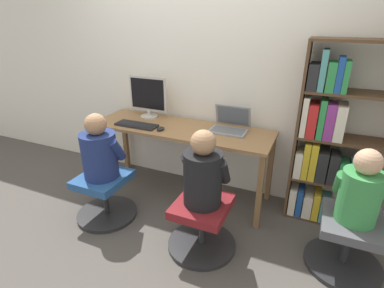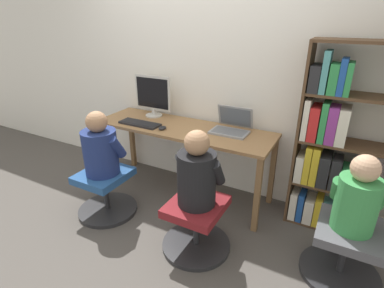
{
  "view_description": "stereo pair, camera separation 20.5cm",
  "coord_description": "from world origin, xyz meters",
  "px_view_note": "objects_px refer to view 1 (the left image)",
  "views": [
    {
      "loc": [
        1.26,
        -2.27,
        1.82
      ],
      "look_at": [
        0.21,
        0.11,
        0.69
      ],
      "focal_mm": 28.0,
      "sensor_mm": 36.0,
      "label": 1
    },
    {
      "loc": [
        1.45,
        -2.18,
        1.82
      ],
      "look_at": [
        0.21,
        0.11,
        0.69
      ],
      "focal_mm": 28.0,
      "sensor_mm": 36.0,
      "label": 2
    }
  ],
  "objects_px": {
    "office_chair_left": "(105,195)",
    "person_at_laptop": "(203,173)",
    "keyboard": "(137,125)",
    "person_near_shelf": "(361,191)",
    "person_at_monitor": "(99,151)",
    "laptop": "(230,126)",
    "office_chair_side": "(347,242)",
    "office_chair_right": "(202,224)",
    "bookshelf": "(334,146)",
    "desktop_monitor": "(148,97)"
  },
  "relations": [
    {
      "from": "office_chair_left",
      "to": "person_at_laptop",
      "type": "relative_size",
      "value": 0.93
    },
    {
      "from": "keyboard",
      "to": "person_near_shelf",
      "type": "distance_m",
      "value": 2.07
    },
    {
      "from": "office_chair_left",
      "to": "person_at_monitor",
      "type": "height_order",
      "value": "person_at_monitor"
    },
    {
      "from": "laptop",
      "to": "office_chair_side",
      "type": "xyz_separation_m",
      "value": [
        1.14,
        -0.56,
        -0.59
      ]
    },
    {
      "from": "office_chair_right",
      "to": "person_at_monitor",
      "type": "xyz_separation_m",
      "value": [
        -1.01,
        0.03,
        0.47
      ]
    },
    {
      "from": "office_chair_left",
      "to": "office_chair_side",
      "type": "distance_m",
      "value": 2.12
    },
    {
      "from": "keyboard",
      "to": "person_at_laptop",
      "type": "bearing_deg",
      "value": -29.71
    },
    {
      "from": "laptop",
      "to": "bookshelf",
      "type": "xyz_separation_m",
      "value": [
        0.95,
        0.02,
        -0.05
      ]
    },
    {
      "from": "office_chair_right",
      "to": "office_chair_side",
      "type": "height_order",
      "value": "same"
    },
    {
      "from": "laptop",
      "to": "keyboard",
      "type": "height_order",
      "value": "laptop"
    },
    {
      "from": "bookshelf",
      "to": "office_chair_side",
      "type": "xyz_separation_m",
      "value": [
        0.19,
        -0.58,
        -0.54
      ]
    },
    {
      "from": "keyboard",
      "to": "person_at_monitor",
      "type": "distance_m",
      "value": 0.53
    },
    {
      "from": "person_at_laptop",
      "to": "person_near_shelf",
      "type": "distance_m",
      "value": 1.12
    },
    {
      "from": "desktop_monitor",
      "to": "person_near_shelf",
      "type": "bearing_deg",
      "value": -16.23
    },
    {
      "from": "desktop_monitor",
      "to": "laptop",
      "type": "bearing_deg",
      "value": -3.23
    },
    {
      "from": "keyboard",
      "to": "person_at_laptop",
      "type": "distance_m",
      "value": 1.1
    },
    {
      "from": "person_near_shelf",
      "to": "keyboard",
      "type": "bearing_deg",
      "value": 171.72
    },
    {
      "from": "office_chair_left",
      "to": "office_chair_right",
      "type": "bearing_deg",
      "value": -1.29
    },
    {
      "from": "laptop",
      "to": "person_at_laptop",
      "type": "bearing_deg",
      "value": -86.99
    },
    {
      "from": "person_at_laptop",
      "to": "bookshelf",
      "type": "height_order",
      "value": "bookshelf"
    },
    {
      "from": "keyboard",
      "to": "bookshelf",
      "type": "bearing_deg",
      "value": 8.51
    },
    {
      "from": "laptop",
      "to": "bookshelf",
      "type": "height_order",
      "value": "bookshelf"
    },
    {
      "from": "office_chair_left",
      "to": "person_at_laptop",
      "type": "xyz_separation_m",
      "value": [
        1.01,
        -0.02,
        0.48
      ]
    },
    {
      "from": "desktop_monitor",
      "to": "person_near_shelf",
      "type": "height_order",
      "value": "desktop_monitor"
    },
    {
      "from": "office_chair_right",
      "to": "person_at_monitor",
      "type": "bearing_deg",
      "value": 178.47
    },
    {
      "from": "office_chair_left",
      "to": "office_chair_right",
      "type": "distance_m",
      "value": 1.01
    },
    {
      "from": "keyboard",
      "to": "office_chair_side",
      "type": "xyz_separation_m",
      "value": [
        2.05,
        -0.3,
        -0.56
      ]
    },
    {
      "from": "office_chair_left",
      "to": "person_near_shelf",
      "type": "relative_size",
      "value": 1.02
    },
    {
      "from": "person_at_monitor",
      "to": "person_near_shelf",
      "type": "relative_size",
      "value": 1.08
    },
    {
      "from": "laptop",
      "to": "office_chair_left",
      "type": "height_order",
      "value": "laptop"
    },
    {
      "from": "laptop",
      "to": "person_at_monitor",
      "type": "relative_size",
      "value": 0.59
    },
    {
      "from": "laptop",
      "to": "office_chair_right",
      "type": "distance_m",
      "value": 1.0
    },
    {
      "from": "office_chair_left",
      "to": "office_chair_right",
      "type": "height_order",
      "value": "same"
    },
    {
      "from": "office_chair_left",
      "to": "person_near_shelf",
      "type": "height_order",
      "value": "person_near_shelf"
    },
    {
      "from": "bookshelf",
      "to": "office_chair_side",
      "type": "height_order",
      "value": "bookshelf"
    },
    {
      "from": "office_chair_left",
      "to": "laptop",
      "type": "bearing_deg",
      "value": 38.89
    },
    {
      "from": "office_chair_right",
      "to": "office_chair_side",
      "type": "relative_size",
      "value": 1.0
    },
    {
      "from": "keyboard",
      "to": "bookshelf",
      "type": "height_order",
      "value": "bookshelf"
    },
    {
      "from": "person_at_laptop",
      "to": "office_chair_side",
      "type": "height_order",
      "value": "person_at_laptop"
    },
    {
      "from": "office_chair_left",
      "to": "bookshelf",
      "type": "bearing_deg",
      "value": 22.76
    },
    {
      "from": "person_at_monitor",
      "to": "person_at_laptop",
      "type": "distance_m",
      "value": 1.01
    },
    {
      "from": "keyboard",
      "to": "person_at_monitor",
      "type": "relative_size",
      "value": 0.74
    },
    {
      "from": "desktop_monitor",
      "to": "keyboard",
      "type": "bearing_deg",
      "value": -82.71
    },
    {
      "from": "keyboard",
      "to": "person_at_laptop",
      "type": "xyz_separation_m",
      "value": [
        0.96,
        -0.55,
        -0.08
      ]
    },
    {
      "from": "desktop_monitor",
      "to": "office_chair_right",
      "type": "bearing_deg",
      "value": -40.81
    },
    {
      "from": "person_at_monitor",
      "to": "person_near_shelf",
      "type": "xyz_separation_m",
      "value": [
        2.11,
        0.22,
        -0.01
      ]
    },
    {
      "from": "office_chair_right",
      "to": "desktop_monitor",
      "type": "bearing_deg",
      "value": 139.19
    },
    {
      "from": "keyboard",
      "to": "bookshelf",
      "type": "relative_size",
      "value": 0.27
    },
    {
      "from": "person_at_monitor",
      "to": "office_chair_side",
      "type": "bearing_deg",
      "value": 5.98
    },
    {
      "from": "keyboard",
      "to": "office_chair_side",
      "type": "bearing_deg",
      "value": -8.38
    }
  ]
}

